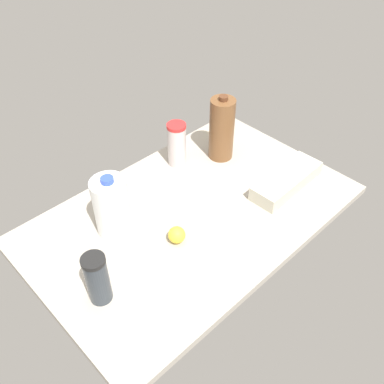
% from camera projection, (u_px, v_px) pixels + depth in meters
% --- Properties ---
extents(countertop, '(1.20, 0.76, 0.03)m').
position_uv_depth(countertop, '(192.00, 215.00, 1.61)').
color(countertop, '#ABA395').
rests_on(countertop, ground).
extents(egg_carton, '(0.33, 0.12, 0.06)m').
position_uv_depth(egg_carton, '(286.00, 181.00, 1.68)').
color(egg_carton, beige).
rests_on(egg_carton, countertop).
extents(tumbler_cup, '(0.08, 0.08, 0.19)m').
position_uv_depth(tumbler_cup, '(177.00, 144.00, 1.75)').
color(tumbler_cup, beige).
rests_on(tumbler_cup, countertop).
extents(chocolate_milk_jug, '(0.10, 0.10, 0.29)m').
position_uv_depth(chocolate_milk_jug, '(222.00, 129.00, 1.76)').
color(chocolate_milk_jug, brown).
rests_on(chocolate_milk_jug, countertop).
extents(shaker_bottle, '(0.07, 0.07, 0.18)m').
position_uv_depth(shaker_bottle, '(97.00, 279.00, 1.26)').
color(shaker_bottle, '#30373E').
rests_on(shaker_bottle, countertop).
extents(milk_jug, '(0.12, 0.12, 0.24)m').
position_uv_depth(milk_jug, '(112.00, 207.00, 1.46)').
color(milk_jug, white).
rests_on(milk_jug, countertop).
extents(lemon_far_back, '(0.06, 0.06, 0.06)m').
position_uv_depth(lemon_far_back, '(177.00, 235.00, 1.47)').
color(lemon_far_back, yellow).
rests_on(lemon_far_back, countertop).
extents(lemon_loose, '(0.08, 0.08, 0.08)m').
position_uv_depth(lemon_loose, '(222.00, 122.00, 1.98)').
color(lemon_loose, yellow).
rests_on(lemon_loose, countertop).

